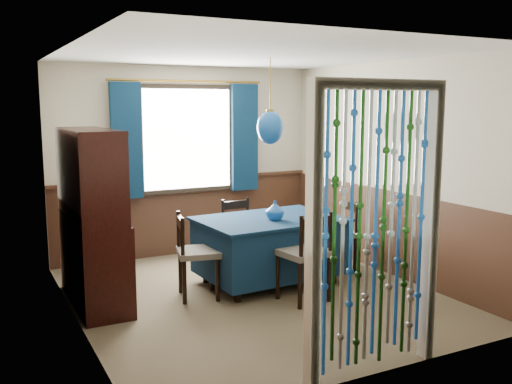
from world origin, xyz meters
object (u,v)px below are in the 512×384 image
chair_far (241,233)px  vase_table (275,211)px  pendant_lamp (270,127)px  bowl_shelf (102,186)px  vase_sideboard (92,205)px  chair_right (339,233)px  sideboard (93,244)px  dining_table (270,245)px  chair_left (195,253)px  chair_near (306,254)px

chair_far → vase_table: size_ratio=4.40×
chair_far → pendant_lamp: 1.45m
pendant_lamp → bowl_shelf: (-1.84, 0.00, -0.53)m
vase_table → vase_sideboard: vase_sideboard is taller
chair_far → pendant_lamp: bearing=91.9°
chair_right → vase_table: bearing=109.2°
chair_right → sideboard: size_ratio=0.49×
sideboard → pendant_lamp: (1.90, -0.24, 1.15)m
dining_table → bowl_shelf: bowl_shelf is taller
vase_table → vase_sideboard: (-1.84, 0.64, 0.12)m
chair_far → vase_table: bearing=91.2°
chair_left → bowl_shelf: size_ratio=4.48×
vase_sideboard → vase_table: bearing=-19.3°
dining_table → pendant_lamp: bearing=-93.1°
dining_table → pendant_lamp: pendant_lamp is taller
vase_table → pendant_lamp: bearing=89.8°
chair_left → bowl_shelf: bearing=-81.7°
vase_table → bowl_shelf: 1.88m
dining_table → sideboard: sideboard is taller
sideboard → vase_sideboard: bearing=77.9°
dining_table → chair_left: (-0.92, -0.08, 0.04)m
chair_far → dining_table: bearing=91.9°
bowl_shelf → chair_right: bearing=0.9°
chair_near → vase_sideboard: bearing=138.8°
sideboard → vase_table: size_ratio=9.08×
dining_table → chair_left: 0.92m
chair_far → chair_left: (-0.87, -0.72, 0.02)m
chair_far → chair_near: bearing=91.0°
bowl_shelf → sideboard: bearing=104.5°
chair_left → vase_table: 0.99m
chair_far → vase_sideboard: vase_sideboard is taller
vase_sideboard → chair_near: bearing=-33.3°
chair_far → sideboard: sideboard is taller
chair_left → pendant_lamp: 1.58m
chair_left → vase_table: size_ratio=4.59×
chair_right → vase_sideboard: 2.90m
vase_sideboard → sideboard: bearing=-101.8°
vase_table → dining_table: bearing=89.8°
chair_near → vase_table: size_ratio=4.84×
dining_table → vase_sideboard: size_ratio=9.86×
dining_table → chair_left: bearing=-178.3°
chair_near → vase_sideboard: vase_sideboard is taller
sideboard → bowl_shelf: sideboard is taller
chair_right → sideboard: bearing=95.8°
sideboard → vase_table: sideboard is taller
chair_far → chair_left: size_ratio=0.96×
chair_far → chair_left: 1.13m
dining_table → chair_near: 0.71m
chair_near → vase_table: 0.68m
chair_right → vase_sideboard: bearing=89.9°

